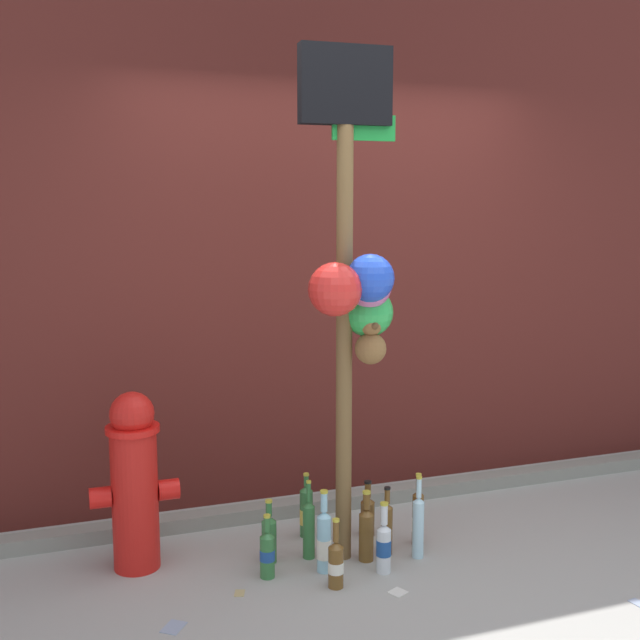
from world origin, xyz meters
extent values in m
plane|color=#9E9B93|center=(0.00, 0.00, 0.00)|extent=(14.00, 14.00, 0.00)
cube|color=#561E19|center=(0.00, 1.49, 1.71)|extent=(10.00, 0.20, 3.42)
cube|color=gray|center=(0.00, 1.11, 0.04)|extent=(8.00, 0.12, 0.08)
cylinder|color=brown|center=(-0.25, 0.50, 1.21)|extent=(0.08, 0.08, 2.41)
cube|color=#198C33|center=(-0.15, 0.50, 2.12)|extent=(0.31, 0.03, 0.12)
cube|color=black|center=(-0.25, 0.50, 2.31)|extent=(0.44, 0.10, 0.36)
sphere|color=blue|center=(-0.17, 0.37, 1.42)|extent=(0.23, 0.23, 0.23)
sphere|color=green|center=(-0.12, 0.50, 1.25)|extent=(0.24, 0.24, 0.24)
sphere|color=yellow|center=(-0.15, 0.68, 1.37)|extent=(0.23, 0.23, 0.23)
sphere|color=red|center=(-0.35, 0.36, 1.38)|extent=(0.25, 0.25, 0.25)
sphere|color=#D66BB2|center=(-0.15, 0.43, 1.38)|extent=(0.21, 0.21, 0.21)
sphere|color=brown|center=(-0.14, 0.44, 1.08)|extent=(0.15, 0.15, 0.15)
sphere|color=brown|center=(-0.14, 0.44, 1.20)|extent=(0.11, 0.11, 0.11)
sphere|color=brown|center=(-0.17, 0.44, 1.23)|extent=(0.04, 0.04, 0.04)
sphere|color=brown|center=(-0.10, 0.44, 1.23)|extent=(0.04, 0.04, 0.04)
sphere|color=brown|center=(-0.14, 0.39, 1.20)|extent=(0.04, 0.04, 0.04)
cylinder|color=red|center=(-1.24, 0.74, 0.34)|extent=(0.22, 0.22, 0.69)
cylinder|color=red|center=(-1.24, 0.74, 0.70)|extent=(0.26, 0.26, 0.03)
sphere|color=red|center=(-1.24, 0.74, 0.78)|extent=(0.21, 0.21, 0.21)
cylinder|color=red|center=(-1.41, 0.74, 0.38)|extent=(0.10, 0.10, 0.10)
cylinder|color=red|center=(-1.08, 0.74, 0.38)|extent=(0.10, 0.10, 0.10)
cylinder|color=#337038|center=(-0.67, 0.42, 0.10)|extent=(0.07, 0.07, 0.20)
cone|color=#337038|center=(-0.67, 0.42, 0.22)|extent=(0.07, 0.07, 0.03)
cylinder|color=#337038|center=(-0.67, 0.42, 0.27)|extent=(0.03, 0.03, 0.07)
cylinder|color=#1E478C|center=(-0.67, 0.42, 0.11)|extent=(0.07, 0.07, 0.05)
cylinder|color=gold|center=(-0.67, 0.42, 0.31)|extent=(0.03, 0.03, 0.01)
cylinder|color=#337038|center=(-0.41, 0.55, 0.14)|extent=(0.06, 0.06, 0.27)
cone|color=#337038|center=(-0.41, 0.55, 0.28)|extent=(0.06, 0.06, 0.02)
cylinder|color=#337038|center=(-0.41, 0.55, 0.34)|extent=(0.02, 0.02, 0.10)
cylinder|color=gold|center=(-0.41, 0.55, 0.40)|extent=(0.03, 0.03, 0.01)
cylinder|color=brown|center=(-0.39, 0.23, 0.10)|extent=(0.07, 0.07, 0.19)
cone|color=brown|center=(-0.39, 0.23, 0.21)|extent=(0.07, 0.07, 0.03)
cylinder|color=brown|center=(-0.39, 0.23, 0.27)|extent=(0.03, 0.03, 0.10)
cylinder|color=silver|center=(-0.39, 0.23, 0.10)|extent=(0.07, 0.07, 0.05)
cylinder|color=gold|center=(-0.39, 0.23, 0.33)|extent=(0.03, 0.03, 0.01)
cylinder|color=silver|center=(-0.12, 0.29, 0.11)|extent=(0.07, 0.07, 0.22)
cone|color=silver|center=(-0.12, 0.29, 0.23)|extent=(0.07, 0.07, 0.03)
cylinder|color=silver|center=(-0.12, 0.29, 0.29)|extent=(0.03, 0.03, 0.10)
cylinder|color=#1E478C|center=(-0.12, 0.29, 0.13)|extent=(0.07, 0.07, 0.08)
cylinder|color=gold|center=(-0.12, 0.29, 0.35)|extent=(0.04, 0.04, 0.01)
cylinder|color=#93CCE0|center=(-0.39, 0.39, 0.14)|extent=(0.07, 0.07, 0.28)
cone|color=#93CCE0|center=(-0.39, 0.39, 0.29)|extent=(0.07, 0.07, 0.03)
cylinder|color=#93CCE0|center=(-0.39, 0.39, 0.35)|extent=(0.03, 0.03, 0.09)
cylinder|color=silver|center=(-0.39, 0.39, 0.12)|extent=(0.07, 0.07, 0.10)
cylinder|color=gold|center=(-0.39, 0.39, 0.40)|extent=(0.04, 0.04, 0.01)
cylinder|color=brown|center=(-0.15, 0.43, 0.12)|extent=(0.07, 0.07, 0.24)
cone|color=brown|center=(-0.15, 0.43, 0.25)|extent=(0.07, 0.07, 0.03)
cylinder|color=brown|center=(-0.15, 0.43, 0.31)|extent=(0.04, 0.04, 0.08)
cylinder|color=gold|center=(-0.15, 0.43, 0.36)|extent=(0.04, 0.04, 0.01)
cylinder|color=brown|center=(0.17, 0.51, 0.13)|extent=(0.06, 0.06, 0.27)
cone|color=brown|center=(0.17, 0.51, 0.28)|extent=(0.06, 0.06, 0.02)
cylinder|color=brown|center=(0.17, 0.51, 0.33)|extent=(0.03, 0.03, 0.08)
cylinder|color=silver|center=(0.17, 0.51, 0.11)|extent=(0.06, 0.06, 0.08)
cylinder|color=gold|center=(0.17, 0.51, 0.38)|extent=(0.03, 0.03, 0.01)
cylinder|color=brown|center=(-0.03, 0.46, 0.12)|extent=(0.06, 0.06, 0.25)
cone|color=brown|center=(-0.03, 0.46, 0.26)|extent=(0.06, 0.06, 0.02)
cylinder|color=brown|center=(-0.03, 0.46, 0.31)|extent=(0.03, 0.03, 0.08)
cylinder|color=black|center=(-0.03, 0.46, 0.35)|extent=(0.03, 0.03, 0.01)
cylinder|color=#337038|center=(-0.62, 0.57, 0.11)|extent=(0.07, 0.07, 0.21)
cone|color=#337038|center=(-0.62, 0.57, 0.23)|extent=(0.07, 0.07, 0.03)
cylinder|color=#337038|center=(-0.62, 0.57, 0.28)|extent=(0.03, 0.03, 0.07)
cylinder|color=gold|center=(-0.62, 0.57, 0.32)|extent=(0.04, 0.04, 0.01)
cylinder|color=brown|center=(-0.03, 0.70, 0.09)|extent=(0.08, 0.08, 0.18)
cone|color=brown|center=(-0.03, 0.70, 0.20)|extent=(0.08, 0.08, 0.03)
cylinder|color=brown|center=(-0.03, 0.70, 0.25)|extent=(0.03, 0.03, 0.08)
cylinder|color=black|center=(-0.03, 0.70, 0.30)|extent=(0.04, 0.04, 0.01)
cylinder|color=#337038|center=(-0.35, 0.80, 0.13)|extent=(0.07, 0.07, 0.25)
cone|color=#337038|center=(-0.35, 0.80, 0.27)|extent=(0.07, 0.07, 0.03)
cylinder|color=#337038|center=(-0.35, 0.80, 0.31)|extent=(0.03, 0.03, 0.06)
cylinder|color=#D8C64C|center=(-0.35, 0.80, 0.11)|extent=(0.07, 0.07, 0.08)
cylinder|color=gold|center=(-0.35, 0.80, 0.34)|extent=(0.03, 0.03, 0.01)
cylinder|color=#B2DBEA|center=(0.11, 0.38, 0.15)|extent=(0.06, 0.06, 0.29)
cone|color=#B2DBEA|center=(0.11, 0.38, 0.30)|extent=(0.06, 0.06, 0.02)
cylinder|color=#B2DBEA|center=(0.11, 0.38, 0.36)|extent=(0.03, 0.03, 0.10)
cylinder|color=gold|center=(0.11, 0.38, 0.42)|extent=(0.03, 0.03, 0.01)
cube|color=silver|center=(-0.14, 0.08, 0.00)|extent=(0.10, 0.10, 0.01)
cube|color=tan|center=(-0.83, 0.31, 0.00)|extent=(0.06, 0.07, 0.01)
cube|color=#8C99B2|center=(-1.16, 0.13, 0.00)|extent=(0.13, 0.13, 0.01)
camera|label=1|loc=(-1.57, -2.90, 1.75)|focal=42.95mm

